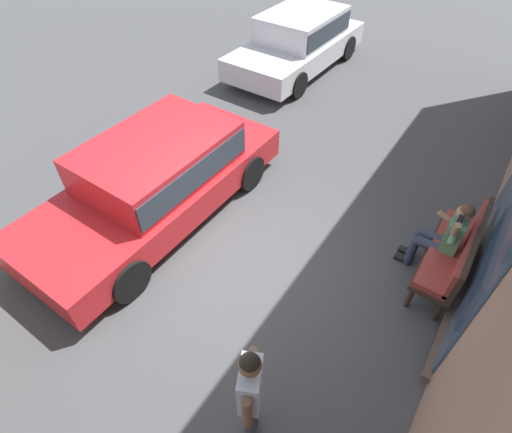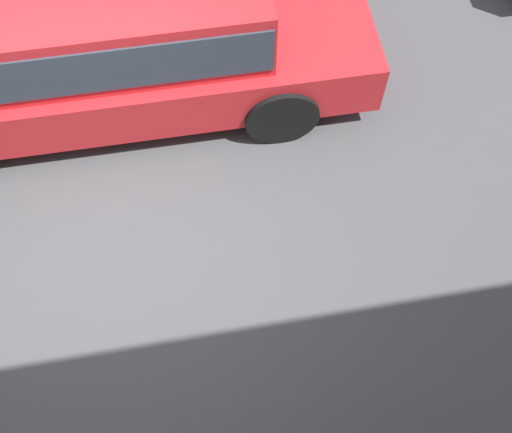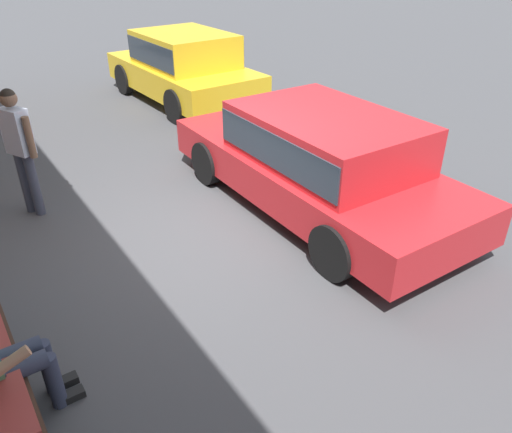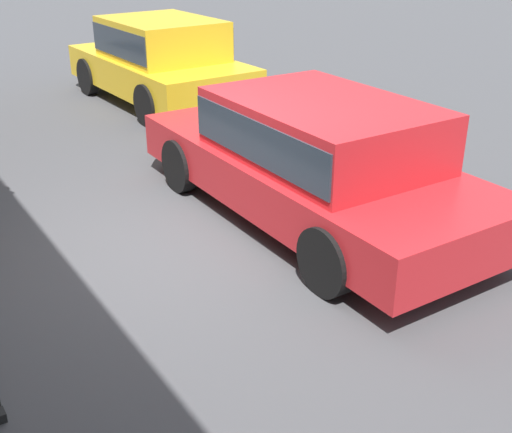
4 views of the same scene
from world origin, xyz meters
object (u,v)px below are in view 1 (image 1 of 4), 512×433
(pedestrian_standing, at_px, (250,392))
(person_on_phone, at_px, (444,236))
(parked_car_near, at_px, (299,39))
(parked_car_mid, at_px, (157,175))
(bench, at_px, (457,251))

(pedestrian_standing, bearing_deg, person_on_phone, 164.26)
(parked_car_near, distance_m, pedestrian_standing, 9.35)
(person_on_phone, bearing_deg, parked_car_near, -133.59)
(parked_car_mid, distance_m, pedestrian_standing, 3.91)
(parked_car_mid, bearing_deg, bench, 105.71)
(parked_car_mid, bearing_deg, person_on_phone, 107.20)
(bench, bearing_deg, parked_car_near, -132.70)
(bench, height_order, pedestrian_standing, pedestrian_standing)
(bench, distance_m, pedestrian_standing, 3.57)
(bench, xyz_separation_m, person_on_phone, (-0.06, -0.22, 0.13))
(bench, relative_size, person_on_phone, 1.27)
(person_on_phone, distance_m, parked_car_mid, 4.46)
(person_on_phone, bearing_deg, pedestrian_standing, -15.74)
(person_on_phone, relative_size, pedestrian_standing, 0.79)
(bench, distance_m, parked_car_mid, 4.66)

